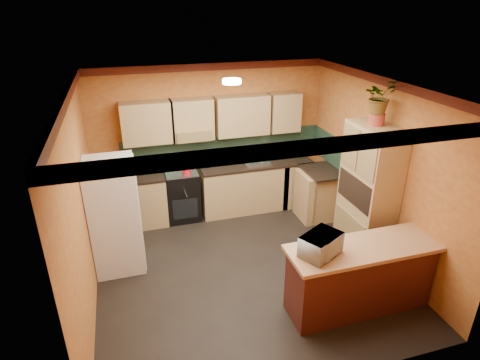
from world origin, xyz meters
name	(u,v)px	position (x,y,z in m)	size (l,w,h in m)	color
room_shell	(240,129)	(0.02, 0.28, 2.09)	(4.24, 4.24, 2.72)	black
base_cabinets_back	(216,191)	(0.01, 1.80, 0.44)	(3.65, 0.60, 0.88)	tan
countertop_back	(215,168)	(0.01, 1.80, 0.90)	(3.65, 0.62, 0.04)	black
stove	(182,195)	(-0.62, 1.80, 0.46)	(0.58, 0.58, 0.91)	black
kettle	(187,167)	(-0.52, 1.75, 1.00)	(0.17, 0.17, 0.18)	#B30B0E
sink	(256,162)	(0.78, 1.80, 0.94)	(0.48, 0.40, 0.03)	silver
base_cabinets_right	(321,195)	(1.80, 1.13, 0.44)	(0.60, 0.80, 0.88)	tan
countertop_right	(323,171)	(1.80, 1.13, 0.90)	(0.62, 0.80, 0.04)	black
fridge	(115,216)	(-1.75, 0.61, 0.85)	(0.68, 0.66, 1.70)	white
pantry	(368,195)	(1.85, -0.17, 1.05)	(0.48, 0.90, 2.10)	tan
fern_pot	(376,119)	(1.85, -0.12, 2.18)	(0.22, 0.22, 0.16)	#AC3A29
fern	(380,96)	(1.85, -0.12, 2.49)	(0.42, 0.36, 0.46)	tan
breakfast_bar	(359,279)	(1.16, -1.19, 0.44)	(1.80, 0.55, 0.88)	#491113
bar_top	(363,248)	(1.16, -1.19, 0.91)	(1.90, 0.65, 0.05)	tan
microwave	(321,245)	(0.57, -1.19, 1.06)	(0.48, 0.33, 0.27)	white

